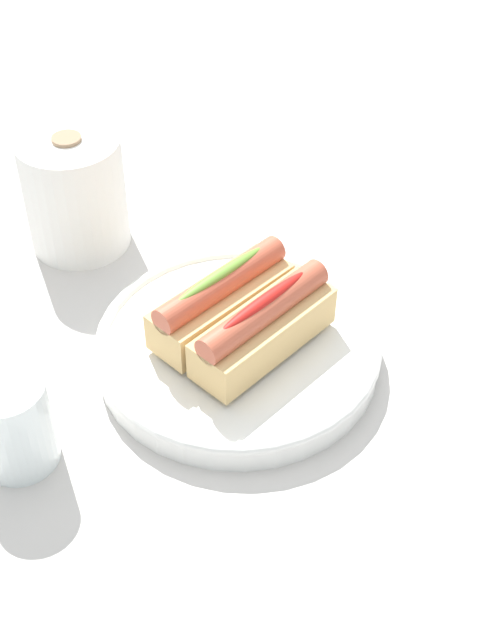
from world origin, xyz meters
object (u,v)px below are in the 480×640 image
(serving_bowl, at_px, (240,346))
(water_glass, at_px, (14,426))
(paper_towel_roll, at_px, (75,193))
(hotdog_back, at_px, (217,302))
(hotdog_front, at_px, (264,326))

(serving_bowl, height_order, water_glass, water_glass)
(serving_bowl, distance_m, water_glass, 0.23)
(paper_towel_roll, bearing_deg, water_glass, -128.62)
(hotdog_back, height_order, paper_towel_roll, paper_towel_roll)
(hotdog_front, distance_m, hotdog_back, 0.06)
(serving_bowl, bearing_deg, hotdog_back, 105.87)
(hotdog_front, bearing_deg, paper_towel_roll, 98.27)
(water_glass, bearing_deg, paper_towel_roll, 51.38)
(hotdog_front, height_order, paper_towel_roll, paper_towel_roll)
(hotdog_back, bearing_deg, paper_towel_roll, 96.47)
(hotdog_front, bearing_deg, water_glass, 169.24)
(hotdog_front, xyz_separation_m, paper_towel_roll, (-0.04, 0.28, 0.01))
(serving_bowl, distance_m, paper_towel_roll, 0.26)
(hotdog_back, distance_m, paper_towel_roll, 0.23)
(hotdog_back, xyz_separation_m, paper_towel_roll, (-0.03, 0.23, 0.01))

